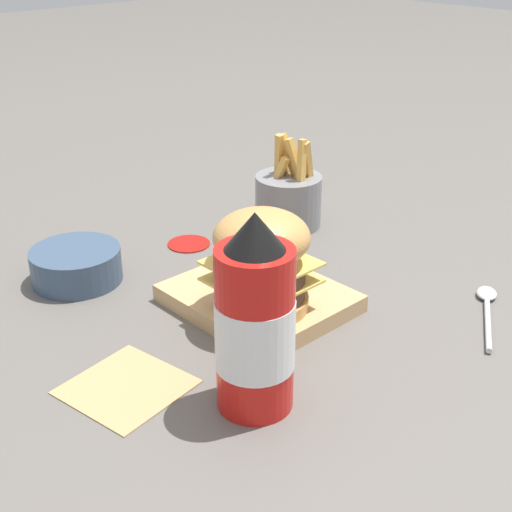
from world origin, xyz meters
The scene contains 9 objects.
ground_plane centered at (0.00, 0.00, 0.00)m, with size 6.00×6.00×0.00m, color #5B5651.
serving_board centered at (-0.02, 0.00, 0.01)m, with size 0.21×0.18×0.02m.
burger centered at (0.01, -0.03, 0.09)m, with size 0.11×0.11×0.12m.
ketchup_bottle centered at (0.12, -0.14, 0.09)m, with size 0.08×0.08×0.21m.
fries_basket centered at (-0.18, 0.21, 0.05)m, with size 0.10×0.10×0.15m.
side_bowl centered at (-0.24, -0.13, 0.02)m, with size 0.12×0.12×0.05m.
spoon centered at (0.18, 0.21, 0.01)m, with size 0.10×0.14×0.01m.
ketchup_puddle centered at (-0.23, 0.05, 0.00)m, with size 0.06×0.06×0.00m.
parchment_square centered at (0.01, -0.22, 0.00)m, with size 0.13×0.13×0.00m.
Camera 1 is at (0.55, -0.54, 0.45)m, focal length 50.00 mm.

